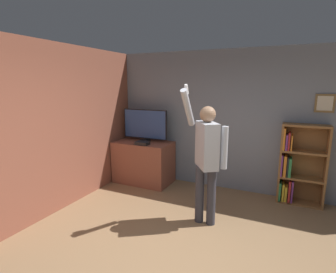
% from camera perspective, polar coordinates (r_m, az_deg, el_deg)
% --- Properties ---
extents(wall_back, '(6.65, 0.09, 2.70)m').
position_cam_1_polar(wall_back, '(5.19, 13.55, 3.21)').
color(wall_back, gray).
rests_on(wall_back, ground_plane).
extents(wall_side_brick, '(0.06, 4.29, 2.70)m').
position_cam_1_polar(wall_side_brick, '(5.03, -17.42, 2.74)').
color(wall_side_brick, '#93513D').
rests_on(wall_side_brick, ground_plane).
extents(tv_ledge, '(1.18, 0.69, 0.87)m').
position_cam_1_polar(tv_ledge, '(5.60, -5.32, -5.54)').
color(tv_ledge, '#93513D').
rests_on(tv_ledge, ground_plane).
extents(television, '(1.00, 0.22, 0.67)m').
position_cam_1_polar(television, '(5.50, -5.01, 2.52)').
color(television, black).
rests_on(television, tv_ledge).
extents(game_console, '(0.26, 0.18, 0.06)m').
position_cam_1_polar(game_console, '(5.24, -5.62, -1.45)').
color(game_console, black).
rests_on(game_console, tv_ledge).
extents(bookshelf, '(0.73, 0.28, 1.40)m').
position_cam_1_polar(bookshelf, '(5.06, 26.29, -5.91)').
color(bookshelf, brown).
rests_on(bookshelf, ground_plane).
extents(person, '(0.60, 0.58, 2.06)m').
position_cam_1_polar(person, '(3.80, 8.37, -3.76)').
color(person, '#383842').
rests_on(person, ground_plane).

